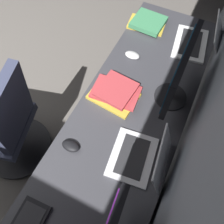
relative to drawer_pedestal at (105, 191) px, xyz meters
name	(u,v)px	position (x,y,z in m)	size (l,w,h in m)	color
desk	(120,138)	(-0.26, -0.03, 0.32)	(2.33, 0.64, 0.73)	#38383D
drawer_pedestal	(105,191)	(0.00, 0.00, 0.00)	(0.40, 0.51, 0.69)	#38383D
monitor_primary	(179,73)	(-0.63, 0.15, 0.62)	(0.48, 0.20, 0.41)	black
laptop_leftmost	(201,41)	(-1.13, 0.20, 0.43)	(0.37, 0.37, 0.20)	white
laptop_left	(144,158)	(-0.18, 0.15, 0.43)	(0.32, 0.32, 0.22)	silver
mouse_main	(132,55)	(-0.83, -0.20, 0.40)	(0.06, 0.10, 0.03)	silver
mouse_spare	(71,146)	(-0.07, -0.24, 0.40)	(0.06, 0.10, 0.03)	black
book_stack_near	(148,23)	(-1.17, -0.21, 0.41)	(0.23, 0.29, 0.05)	gold
book_stack_far	(115,93)	(-0.49, -0.16, 0.42)	(0.26, 0.31, 0.07)	gold
office_chair	(8,128)	(-0.07, -0.81, 0.11)	(0.56, 0.60, 0.97)	#383D56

